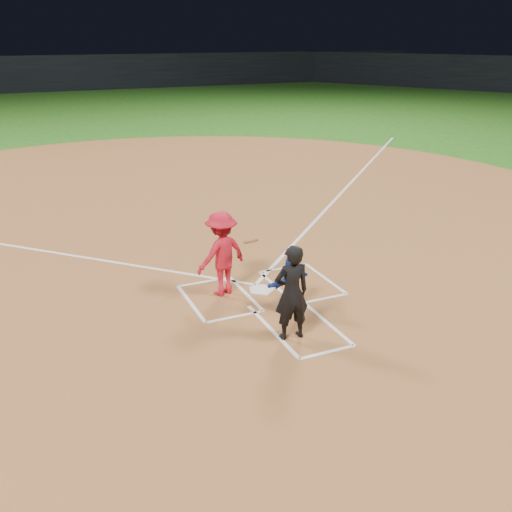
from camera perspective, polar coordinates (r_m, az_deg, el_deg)
name	(u,v)px	position (r m, az deg, el deg)	size (l,w,h in m)	color
ground	(261,291)	(12.34, 0.52, -3.49)	(120.00, 120.00, 0.00)	#205A16
home_plate_dirt	(180,215)	(17.62, -7.58, 4.14)	(28.00, 28.00, 0.01)	brown
stadium_wall_far	(47,73)	(58.48, -20.20, 16.76)	(80.00, 1.20, 3.20)	black
home_plate	(261,290)	(12.34, 0.52, -3.40)	(0.60, 0.60, 0.02)	silver
catcher	(291,284)	(11.32, 3.54, -2.77)	(1.03, 0.33, 1.11)	#1431A3
umpire	(292,293)	(10.14, 3.58, -3.69)	(0.65, 0.43, 1.79)	black
chalk_markings	(187,221)	(16.96, -6.88, 3.51)	(28.35, 17.32, 0.01)	white
batter_at_plate	(222,254)	(11.88, -3.45, 0.24)	(1.56, 0.99, 1.81)	red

